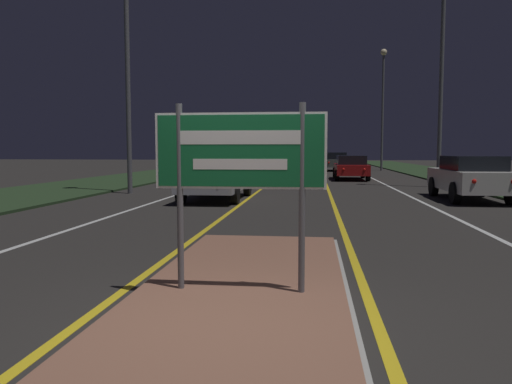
{
  "coord_description": "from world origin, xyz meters",
  "views": [
    {
      "loc": [
        0.79,
        -4.56,
        1.63
      ],
      "look_at": [
        0.0,
        2.27,
        1.06
      ],
      "focal_mm": 35.0,
      "sensor_mm": 36.0,
      "label": 1
    }
  ],
  "objects_px": {
    "car_receding_2": "(335,161)",
    "car_approaching_1": "(259,166)",
    "car_receding_0": "(470,177)",
    "highway_sign": "(240,160)",
    "streetlight_right_far": "(383,94)",
    "streetlight_right_near": "(442,53)",
    "car_receding_1": "(351,167)",
    "streetlight_left_near": "(126,18)",
    "car_approaching_0": "(217,176)"
  },
  "relations": [
    {
      "from": "streetlight_right_near",
      "to": "car_receding_1",
      "type": "height_order",
      "value": "streetlight_right_near"
    },
    {
      "from": "streetlight_right_near",
      "to": "highway_sign",
      "type": "bearing_deg",
      "value": -109.73
    },
    {
      "from": "highway_sign",
      "to": "car_approaching_0",
      "type": "bearing_deg",
      "value": 102.33
    },
    {
      "from": "car_receding_2",
      "to": "car_approaching_0",
      "type": "bearing_deg",
      "value": -101.63
    },
    {
      "from": "car_approaching_0",
      "to": "car_receding_0",
      "type": "bearing_deg",
      "value": 4.31
    },
    {
      "from": "car_receding_1",
      "to": "car_approaching_1",
      "type": "xyz_separation_m",
      "value": [
        -5.25,
        1.08,
        0.02
      ]
    },
    {
      "from": "streetlight_right_near",
      "to": "car_receding_1",
      "type": "distance_m",
      "value": 8.22
    },
    {
      "from": "car_receding_1",
      "to": "car_approaching_0",
      "type": "xyz_separation_m",
      "value": [
        -5.26,
        -11.91,
        0.08
      ]
    },
    {
      "from": "highway_sign",
      "to": "car_receding_0",
      "type": "height_order",
      "value": "highway_sign"
    },
    {
      "from": "highway_sign",
      "to": "streetlight_left_near",
      "type": "distance_m",
      "value": 15.07
    },
    {
      "from": "streetlight_right_near",
      "to": "car_receding_0",
      "type": "distance_m",
      "value": 7.8
    },
    {
      "from": "car_receding_1",
      "to": "car_receding_2",
      "type": "bearing_deg",
      "value": 91.7
    },
    {
      "from": "streetlight_right_far",
      "to": "car_receding_2",
      "type": "height_order",
      "value": "streetlight_right_far"
    },
    {
      "from": "streetlight_right_far",
      "to": "car_approaching_0",
      "type": "distance_m",
      "value": 26.73
    },
    {
      "from": "streetlight_left_near",
      "to": "car_receding_0",
      "type": "distance_m",
      "value": 13.35
    },
    {
      "from": "car_receding_0",
      "to": "car_receding_2",
      "type": "xyz_separation_m",
      "value": [
        -3.38,
        23.22,
        -0.0
      ]
    },
    {
      "from": "streetlight_right_near",
      "to": "car_receding_0",
      "type": "height_order",
      "value": "streetlight_right_near"
    },
    {
      "from": "car_approaching_1",
      "to": "streetlight_right_far",
      "type": "bearing_deg",
      "value": 53.73
    },
    {
      "from": "car_receding_0",
      "to": "car_approaching_1",
      "type": "xyz_separation_m",
      "value": [
        -8.28,
        12.36,
        -0.05
      ]
    },
    {
      "from": "car_receding_1",
      "to": "car_approaching_1",
      "type": "relative_size",
      "value": 1.14
    },
    {
      "from": "streetlight_right_near",
      "to": "car_receding_1",
      "type": "xyz_separation_m",
      "value": [
        -3.45,
        5.39,
        -5.16
      ]
    },
    {
      "from": "highway_sign",
      "to": "car_receding_2",
      "type": "bearing_deg",
      "value": 85.91
    },
    {
      "from": "highway_sign",
      "to": "car_receding_0",
      "type": "distance_m",
      "value": 13.08
    },
    {
      "from": "car_approaching_0",
      "to": "highway_sign",
      "type": "bearing_deg",
      "value": -77.67
    },
    {
      "from": "streetlight_right_near",
      "to": "car_approaching_0",
      "type": "xyz_separation_m",
      "value": [
        -8.71,
        -6.52,
        -5.08
      ]
    },
    {
      "from": "streetlight_right_far",
      "to": "car_receding_0",
      "type": "bearing_deg",
      "value": -90.8
    },
    {
      "from": "streetlight_left_near",
      "to": "car_receding_1",
      "type": "distance_m",
      "value": 14.69
    },
    {
      "from": "highway_sign",
      "to": "streetlight_right_near",
      "type": "distance_m",
      "value": 19.15
    },
    {
      "from": "streetlight_right_far",
      "to": "car_approaching_1",
      "type": "height_order",
      "value": "streetlight_right_far"
    },
    {
      "from": "highway_sign",
      "to": "car_approaching_1",
      "type": "bearing_deg",
      "value": 95.7
    },
    {
      "from": "streetlight_left_near",
      "to": "car_approaching_1",
      "type": "distance_m",
      "value": 13.11
    },
    {
      "from": "car_approaching_0",
      "to": "streetlight_right_far",
      "type": "bearing_deg",
      "value": 70.76
    },
    {
      "from": "streetlight_right_near",
      "to": "streetlight_right_far",
      "type": "bearing_deg",
      "value": 90.24
    },
    {
      "from": "streetlight_right_near",
      "to": "streetlight_right_far",
      "type": "height_order",
      "value": "streetlight_right_far"
    },
    {
      "from": "car_receding_2",
      "to": "streetlight_right_far",
      "type": "bearing_deg",
      "value": 13.37
    },
    {
      "from": "car_receding_2",
      "to": "car_approaching_1",
      "type": "xyz_separation_m",
      "value": [
        -4.89,
        -10.86,
        -0.04
      ]
    },
    {
      "from": "streetlight_right_far",
      "to": "car_receding_1",
      "type": "height_order",
      "value": "streetlight_right_far"
    },
    {
      "from": "car_approaching_0",
      "to": "car_approaching_1",
      "type": "distance_m",
      "value": 12.99
    },
    {
      "from": "car_approaching_1",
      "to": "car_approaching_0",
      "type": "bearing_deg",
      "value": -90.06
    },
    {
      "from": "streetlight_left_near",
      "to": "streetlight_right_near",
      "type": "height_order",
      "value": "streetlight_right_near"
    },
    {
      "from": "streetlight_right_near",
      "to": "car_receding_1",
      "type": "relative_size",
      "value": 2.04
    },
    {
      "from": "car_receding_2",
      "to": "streetlight_right_near",
      "type": "bearing_deg",
      "value": -77.63
    },
    {
      "from": "streetlight_right_near",
      "to": "car_approaching_1",
      "type": "relative_size",
      "value": 2.32
    },
    {
      "from": "car_receding_0",
      "to": "highway_sign",
      "type": "bearing_deg",
      "value": -116.76
    },
    {
      "from": "highway_sign",
      "to": "car_receding_0",
      "type": "xyz_separation_m",
      "value": [
        5.88,
        11.66,
        -0.75
      ]
    },
    {
      "from": "highway_sign",
      "to": "car_approaching_0",
      "type": "relative_size",
      "value": 0.44
    },
    {
      "from": "streetlight_left_near",
      "to": "streetlight_right_far",
      "type": "bearing_deg",
      "value": 61.69
    },
    {
      "from": "streetlight_left_near",
      "to": "car_receding_2",
      "type": "relative_size",
      "value": 2.06
    },
    {
      "from": "streetlight_right_far",
      "to": "car_receding_1",
      "type": "bearing_deg",
      "value": -104.72
    },
    {
      "from": "car_receding_0",
      "to": "car_receding_2",
      "type": "height_order",
      "value": "car_receding_2"
    }
  ]
}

